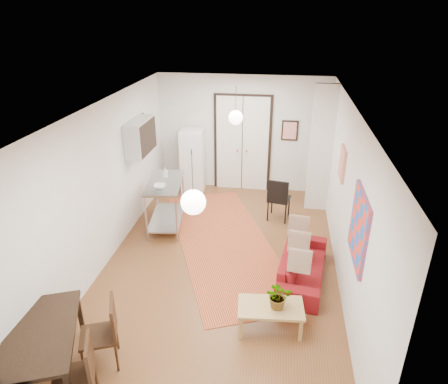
# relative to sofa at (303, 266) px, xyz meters

# --- Properties ---
(floor) EXTENTS (7.00, 7.00, 0.00)m
(floor) POSITION_rel_sofa_xyz_m (-1.48, 0.23, -0.26)
(floor) COLOR brown
(floor) RESTS_ON ground
(ceiling) EXTENTS (4.20, 7.00, 0.02)m
(ceiling) POSITION_rel_sofa_xyz_m (-1.48, 0.23, 2.64)
(ceiling) COLOR white
(ceiling) RESTS_ON wall_back
(wall_back) EXTENTS (4.20, 0.02, 2.90)m
(wall_back) POSITION_rel_sofa_xyz_m (-1.48, 3.73, 1.19)
(wall_back) COLOR white
(wall_back) RESTS_ON floor
(wall_front) EXTENTS (4.20, 0.02, 2.90)m
(wall_front) POSITION_rel_sofa_xyz_m (-1.48, -3.27, 1.19)
(wall_front) COLOR white
(wall_front) RESTS_ON floor
(wall_left) EXTENTS (0.02, 7.00, 2.90)m
(wall_left) POSITION_rel_sofa_xyz_m (-3.58, 0.23, 1.19)
(wall_left) COLOR white
(wall_left) RESTS_ON floor
(wall_right) EXTENTS (0.02, 7.00, 2.90)m
(wall_right) POSITION_rel_sofa_xyz_m (0.62, 0.23, 1.19)
(wall_right) COLOR white
(wall_right) RESTS_ON floor
(double_doors) EXTENTS (1.44, 0.06, 2.50)m
(double_doors) POSITION_rel_sofa_xyz_m (-1.48, 3.68, 0.94)
(double_doors) COLOR white
(double_doors) RESTS_ON wall_back
(stub_partition) EXTENTS (0.50, 0.10, 2.90)m
(stub_partition) POSITION_rel_sofa_xyz_m (0.37, 2.78, 1.19)
(stub_partition) COLOR white
(stub_partition) RESTS_ON floor
(wall_cabinet) EXTENTS (0.35, 1.00, 0.70)m
(wall_cabinet) POSITION_rel_sofa_xyz_m (-3.40, 1.73, 1.64)
(wall_cabinet) COLOR silver
(wall_cabinet) RESTS_ON wall_left
(painting_popart) EXTENTS (0.05, 1.00, 1.00)m
(painting_popart) POSITION_rel_sofa_xyz_m (0.60, -1.02, 1.39)
(painting_popart) COLOR red
(painting_popart) RESTS_ON wall_right
(painting_abstract) EXTENTS (0.05, 0.50, 0.60)m
(painting_abstract) POSITION_rel_sofa_xyz_m (0.60, 1.03, 1.54)
(painting_abstract) COLOR beige
(painting_abstract) RESTS_ON wall_right
(poster_back) EXTENTS (0.40, 0.03, 0.50)m
(poster_back) POSITION_rel_sofa_xyz_m (-0.33, 3.70, 1.34)
(poster_back) COLOR red
(poster_back) RESTS_ON wall_back
(print_left) EXTENTS (0.03, 0.44, 0.54)m
(print_left) POSITION_rel_sofa_xyz_m (-3.55, 2.23, 1.69)
(print_left) COLOR brown
(print_left) RESTS_ON wall_left
(pendant_back) EXTENTS (0.30, 0.30, 0.80)m
(pendant_back) POSITION_rel_sofa_xyz_m (-1.48, 2.23, 1.99)
(pendant_back) COLOR white
(pendant_back) RESTS_ON ceiling
(pendant_front) EXTENTS (0.30, 0.30, 0.80)m
(pendant_front) POSITION_rel_sofa_xyz_m (-1.48, -1.77, 1.99)
(pendant_front) COLOR white
(pendant_front) RESTS_ON ceiling
(kilim_rug) EXTENTS (3.33, 4.89, 0.01)m
(kilim_rug) POSITION_rel_sofa_xyz_m (-1.52, 0.96, -0.26)
(kilim_rug) COLOR #BC592F
(kilim_rug) RESTS_ON floor
(sofa) EXTENTS (1.89, 0.95, 0.53)m
(sofa) POSITION_rel_sofa_xyz_m (0.00, 0.00, 0.00)
(sofa) COLOR maroon
(sofa) RESTS_ON floor
(coffee_table) EXTENTS (0.99, 0.61, 0.42)m
(coffee_table) POSITION_rel_sofa_xyz_m (-0.50, -1.30, 0.10)
(coffee_table) COLOR tan
(coffee_table) RESTS_ON floor
(potted_plant) EXTENTS (0.35, 0.40, 0.41)m
(potted_plant) POSITION_rel_sofa_xyz_m (-0.40, -1.30, 0.36)
(potted_plant) COLOR #3F7032
(potted_plant) RESTS_ON coffee_table
(kitchen_counter) EXTENTS (0.86, 1.45, 1.05)m
(kitchen_counter) POSITION_rel_sofa_xyz_m (-2.85, 1.44, 0.44)
(kitchen_counter) COLOR #ADAFB2
(kitchen_counter) RESTS_ON floor
(bowl) EXTENTS (0.28, 0.28, 0.06)m
(bowl) POSITION_rel_sofa_xyz_m (-2.85, 1.14, 0.81)
(bowl) COLOR beige
(bowl) RESTS_ON kitchen_counter
(soap_bottle) EXTENTS (0.11, 0.11, 0.22)m
(soap_bottle) POSITION_rel_sofa_xyz_m (-2.90, 1.69, 0.89)
(soap_bottle) COLOR teal
(soap_bottle) RESTS_ON kitchen_counter
(fridge) EXTENTS (0.61, 0.61, 1.60)m
(fridge) POSITION_rel_sofa_xyz_m (-2.69, 3.34, 0.54)
(fridge) COLOR white
(fridge) RESTS_ON floor
(dining_table) EXTENTS (1.29, 1.63, 0.79)m
(dining_table) POSITION_rel_sofa_xyz_m (-3.23, -2.61, 0.44)
(dining_table) COLOR black
(dining_table) RESTS_ON floor
(dining_chair_near) EXTENTS (0.60, 0.73, 0.98)m
(dining_chair_near) POSITION_rel_sofa_xyz_m (-2.68, -2.16, 0.30)
(dining_chair_near) COLOR #331C10
(dining_chair_near) RESTS_ON floor
(dining_chair_far) EXTENTS (0.60, 0.73, 0.98)m
(dining_chair_far) POSITION_rel_sofa_xyz_m (-2.68, -2.82, 0.30)
(dining_chair_far) COLOR #331C10
(dining_chair_far) RESTS_ON floor
(black_side_chair) EXTENTS (0.53, 0.53, 0.99)m
(black_side_chair) POSITION_rel_sofa_xyz_m (-0.48, 2.24, 0.32)
(black_side_chair) COLOR black
(black_side_chair) RESTS_ON floor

